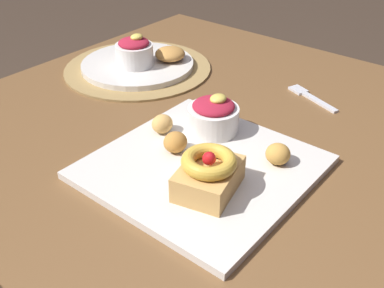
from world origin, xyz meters
The scene contains 12 objects.
dining_table centered at (0.00, 0.00, 0.63)m, with size 1.24×0.90×0.73m.
woven_placemat centered at (0.25, 0.26, 0.73)m, with size 0.33×0.33×0.01m, color #997A47.
front_plate centered at (0.04, -0.09, 0.74)m, with size 0.31×0.31×0.01m, color silver.
cake_slice centered at (0.00, -0.14, 0.77)m, with size 0.11×0.10×0.06m.
berry_ramekin centered at (0.13, -0.04, 0.77)m, with size 0.09×0.09×0.07m.
fritter_front centered at (0.12, -0.18, 0.76)m, with size 0.04×0.04×0.03m, color gold.
fritter_middle centered at (0.07, 0.02, 0.76)m, with size 0.04×0.03×0.03m, color tan.
fritter_back centered at (0.04, -0.04, 0.76)m, with size 0.04×0.04×0.03m, color #BC7F38.
back_plate centered at (0.25, 0.26, 0.74)m, with size 0.25×0.25×0.01m, color silver.
back_ramekin centered at (0.24, 0.25, 0.78)m, with size 0.08×0.08×0.07m.
back_pastry centered at (0.31, 0.21, 0.76)m, with size 0.07×0.07×0.03m, color #B77F3D.
fork centered at (0.37, -0.11, 0.73)m, with size 0.06×0.12×0.00m.
Camera 1 is at (-0.41, -0.44, 1.15)m, focal length 42.97 mm.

